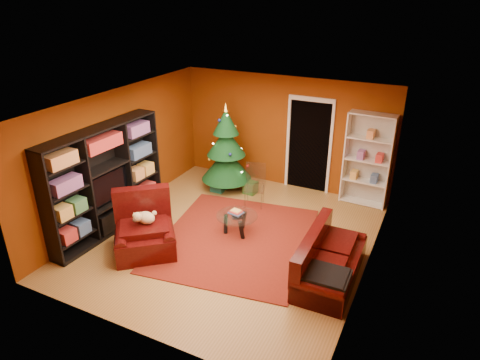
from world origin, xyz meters
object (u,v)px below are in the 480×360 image
at_px(dog, 146,218).
at_px(sofa, 332,257).
at_px(acrylic_chair, 254,188).
at_px(gift_box_red, 252,184).
at_px(coffee_table, 237,224).
at_px(armchair, 144,230).
at_px(rug, 236,239).
at_px(christmas_tree, 226,148).
at_px(gift_box_teal, 218,185).
at_px(white_bookshelf, 367,160).
at_px(media_unit, 105,181).
at_px(gift_box_green, 250,187).

height_order(dog, sofa, dog).
distance_m(dog, acrylic_chair, 2.60).
height_order(gift_box_red, acrylic_chair, acrylic_chair).
bearing_deg(coffee_table, armchair, -134.08).
bearing_deg(rug, sofa, -10.42).
bearing_deg(armchair, sofa, -26.91).
height_order(christmas_tree, gift_box_teal, christmas_tree).
bearing_deg(acrylic_chair, coffee_table, -98.38).
relative_size(armchair, acrylic_chair, 1.32).
height_order(armchair, dog, armchair).
height_order(white_bookshelf, dog, white_bookshelf).
bearing_deg(rug, gift_box_red, 106.91).
height_order(gift_box_teal, armchair, armchair).
bearing_deg(gift_box_red, acrylic_chair, -61.64).
relative_size(sofa, coffee_table, 2.31).
xyz_separation_m(armchair, acrylic_chair, (1.04, 2.45, -0.01)).
xyz_separation_m(media_unit, acrylic_chair, (2.14, 2.12, -0.62)).
bearing_deg(acrylic_chair, white_bookshelf, 12.95).
bearing_deg(coffee_table, gift_box_red, 106.72).
bearing_deg(white_bookshelf, gift_box_green, -162.42).
xyz_separation_m(rug, white_bookshelf, (1.85, 2.57, 1.01)).
bearing_deg(rug, white_bookshelf, 54.27).
distance_m(dog, sofa, 3.26).
distance_m(media_unit, christmas_tree, 2.90).
height_order(christmas_tree, gift_box_red, christmas_tree).
distance_m(gift_box_red, dog, 3.26).
xyz_separation_m(sofa, acrylic_chair, (-2.16, 1.74, 0.03)).
relative_size(white_bookshelf, acrylic_chair, 2.45).
distance_m(christmas_tree, sofa, 3.91).
xyz_separation_m(gift_box_red, dog, (-0.61, -3.16, 0.55)).
relative_size(gift_box_teal, gift_box_green, 1.07).
relative_size(sofa, acrylic_chair, 2.16).
height_order(rug, white_bookshelf, white_bookshelf).
relative_size(gift_box_green, acrylic_chair, 0.33).
distance_m(rug, gift_box_green, 2.02).
relative_size(gift_box_red, dog, 0.51).
bearing_deg(coffee_table, rug, -71.06).
bearing_deg(coffee_table, christmas_tree, 123.19).
height_order(white_bookshelf, sofa, white_bookshelf).
distance_m(christmas_tree, armchair, 3.04).
bearing_deg(acrylic_chair, christmas_tree, 134.12).
relative_size(media_unit, armchair, 2.43).
height_order(white_bookshelf, acrylic_chair, white_bookshelf).
bearing_deg(christmas_tree, dog, -91.36).
distance_m(gift_box_teal, acrylic_chair, 1.15).
distance_m(rug, christmas_tree, 2.48).
distance_m(gift_box_green, sofa, 3.40).
bearing_deg(media_unit, gift_box_green, 58.16).
xyz_separation_m(rug, gift_box_green, (-0.58, 1.93, 0.13)).
height_order(christmas_tree, armchair, christmas_tree).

